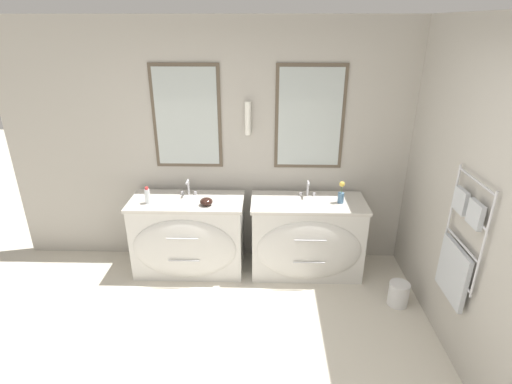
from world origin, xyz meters
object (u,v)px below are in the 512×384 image
Objects in this scene: toiletry_bottle at (147,196)px; waste_bin at (399,293)px; vanity_left at (188,236)px; amenity_bowl at (206,202)px; flower_vase at (341,194)px; vanity_right at (307,238)px.

toiletry_bottle is 2.65m from waste_bin.
toiletry_bottle is (-0.37, -0.06, 0.49)m from vanity_left.
flower_vase is at bearing 4.06° from amenity_bowl.
flower_vase is 1.10m from waste_bin.
vanity_left is 9.25× the size of amenity_bowl.
vanity_left is at bearing -179.58° from flower_vase.
waste_bin is (1.88, -0.45, -0.74)m from amenity_bowl.
flower_vase is (1.96, 0.07, 0.02)m from toiletry_bottle.
amenity_bowl is (-1.04, -0.08, 0.45)m from vanity_right.
amenity_bowl reaches higher than waste_bin.
toiletry_bottle reaches higher than amenity_bowl.
vanity_right is (1.26, 0.00, 0.00)m from vanity_left.
toiletry_bottle reaches higher than vanity_left.
waste_bin is at bearing -13.30° from amenity_bowl.
amenity_bowl is (0.60, -0.03, -0.04)m from toiletry_bottle.
vanity_left is 1.66m from flower_vase.
amenity_bowl is 0.55× the size of flower_vase.
vanity_right is at bearing 1.93° from toiletry_bottle.
amenity_bowl is 1.36m from flower_vase.
waste_bin is at bearing -45.88° from flower_vase.
vanity_left is 0.51m from amenity_bowl.
vanity_left is at bearing 8.41° from toiletry_bottle.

